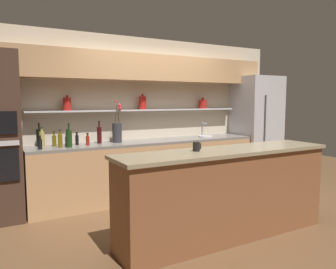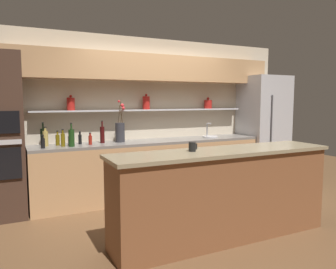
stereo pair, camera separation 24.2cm
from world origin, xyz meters
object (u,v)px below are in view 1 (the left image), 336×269
object	(u,v)px
bottle_oil_9	(54,140)
bottle_wine_4	(99,135)
bottle_sauce_6	(40,144)
bottle_wine_8	(69,138)
refrigerator	(256,129)
bottle_sauce_5	(77,139)
flower_vase	(117,131)
coffee_mug	(196,147)
bottle_oil_1	(60,140)
bottle_spirit_3	(68,139)
bottle_sauce_0	(67,141)
bottle_sauce_7	(88,140)
sink_fixture	(205,135)
bottle_spirit_2	(42,139)
bottle_wine_10	(39,137)

from	to	relation	value
bottle_oil_9	bottle_wine_4	bearing A→B (deg)	-1.66
bottle_sauce_6	bottle_wine_8	bearing A→B (deg)	-0.04
refrigerator	bottle_sauce_5	bearing A→B (deg)	178.04
bottle_wine_4	bottle_sauce_6	size ratio (longest dim) A/B	1.83
flower_vase	coffee_mug	bearing A→B (deg)	-83.19
coffee_mug	bottle_sauce_5	bearing A→B (deg)	114.11
bottle_oil_1	bottle_spirit_3	xyz separation A→B (m)	(0.15, 0.20, -0.01)
bottle_sauce_0	bottle_sauce_6	xyz separation A→B (m)	(-0.38, -0.15, 0.00)
bottle_sauce_6	bottle_sauce_7	bearing A→B (deg)	6.92
bottle_wine_4	bottle_wine_8	world-z (taller)	bottle_wine_4
flower_vase	bottle_sauce_7	distance (m)	0.51
bottle_sauce_0	bottle_wine_4	world-z (taller)	bottle_wine_4
bottle_sauce_0	bottle_wine_8	world-z (taller)	bottle_wine_8
bottle_wine_4	sink_fixture	bearing A→B (deg)	-1.97
flower_vase	bottle_sauce_5	world-z (taller)	flower_vase
bottle_sauce_0	bottle_sauce_5	distance (m)	0.16
coffee_mug	refrigerator	bearing A→B (deg)	34.24
bottle_spirit_2	bottle_sauce_7	size ratio (longest dim) A/B	1.53
refrigerator	bottle_wine_8	size ratio (longest dim) A/B	6.01
bottle_oil_9	refrigerator	bearing A→B (deg)	-2.06
refrigerator	bottle_sauce_0	size ratio (longest dim) A/B	11.20
bottle_spirit_3	bottle_sauce_7	world-z (taller)	bottle_spirit_3
refrigerator	bottle_oil_1	size ratio (longest dim) A/B	8.16
refrigerator	bottle_sauce_5	world-z (taller)	refrigerator
bottle_spirit_2	bottle_sauce_6	world-z (taller)	bottle_spirit_2
bottle_sauce_6	bottle_sauce_7	distance (m)	0.67
bottle_sauce_5	bottle_wine_8	bearing A→B (deg)	-127.58
bottle_sauce_0	bottle_wine_4	distance (m)	0.49
bottle_sauce_5	bottle_wine_10	xyz separation A→B (m)	(-0.50, 0.10, 0.05)
bottle_sauce_6	bottle_wine_10	bearing A→B (deg)	83.50
refrigerator	bottle_spirit_3	bearing A→B (deg)	177.12
bottle_oil_1	coffee_mug	xyz separation A→B (m)	(1.10, -1.73, 0.05)
refrigerator	flower_vase	size ratio (longest dim) A/B	3.10
refrigerator	coffee_mug	size ratio (longest dim) A/B	19.90
bottle_spirit_2	bottle_sauce_6	bearing A→B (deg)	-105.36
bottle_wine_4	bottle_wine_8	size ratio (longest dim) A/B	1.02
bottle_sauce_0	bottle_wine_8	distance (m)	0.16
bottle_sauce_7	bottle_wine_10	size ratio (longest dim) A/B	0.53
flower_vase	bottle_sauce_6	world-z (taller)	flower_vase
bottle_wine_10	coffee_mug	distance (m)	2.38
bottle_wine_8	coffee_mug	distance (m)	1.94
sink_fixture	coffee_mug	world-z (taller)	sink_fixture
bottle_spirit_2	bottle_wine_4	bearing A→B (deg)	0.46
bottle_oil_1	bottle_sauce_0	bearing A→B (deg)	37.82
bottle_sauce_7	bottle_oil_1	bearing A→B (deg)	-177.10
bottle_spirit_2	bottle_wine_8	xyz separation A→B (m)	(0.33, -0.19, 0.01)
refrigerator	bottle_sauce_0	world-z (taller)	refrigerator
flower_vase	bottle_wine_4	distance (m)	0.28
flower_vase	coffee_mug	xyz separation A→B (m)	(0.22, -1.86, -0.02)
bottle_spirit_2	bottle_wine_10	xyz separation A→B (m)	(-0.02, 0.11, 0.01)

